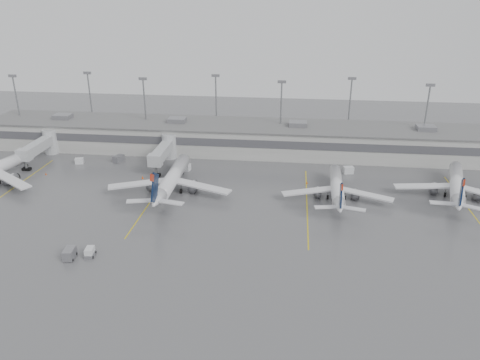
# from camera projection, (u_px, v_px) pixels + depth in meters

# --- Properties ---
(ground) EXTENTS (260.00, 260.00, 0.00)m
(ground) POSITION_uv_depth(u_px,v_px,m) (211.00, 256.00, 84.04)
(ground) COLOR #505052
(ground) RESTS_ON ground
(terminal) EXTENTS (152.00, 17.00, 9.45)m
(terminal) POSITION_uv_depth(u_px,v_px,m) (245.00, 138.00, 135.62)
(terminal) COLOR #9D9C98
(terminal) RESTS_ON ground
(light_masts) EXTENTS (142.40, 8.00, 20.60)m
(light_masts) POSITION_uv_depth(u_px,v_px,m) (247.00, 106.00, 137.90)
(light_masts) COLOR gray
(light_masts) RESTS_ON ground
(jet_bridge_left) EXTENTS (4.00, 17.20, 7.00)m
(jet_bridge_left) POSITION_uv_depth(u_px,v_px,m) (43.00, 145.00, 130.48)
(jet_bridge_left) COLOR #9EA1A3
(jet_bridge_left) RESTS_ON ground
(jet_bridge_right) EXTENTS (4.00, 17.20, 7.00)m
(jet_bridge_right) POSITION_uv_depth(u_px,v_px,m) (165.00, 150.00, 126.70)
(jet_bridge_right) COLOR #9EA1A3
(jet_bridge_right) RESTS_ON ground
(stand_markings) EXTENTS (105.25, 40.00, 0.01)m
(stand_markings) POSITION_uv_depth(u_px,v_px,m) (229.00, 200.00, 106.05)
(stand_markings) COLOR gold
(stand_markings) RESTS_ON ground
(jet_mid_left) EXTENTS (29.05, 32.54, 10.53)m
(jet_mid_left) POSITION_uv_depth(u_px,v_px,m) (171.00, 179.00, 108.92)
(jet_mid_left) COLOR silver
(jet_mid_left) RESTS_ON ground
(jet_mid_right) EXTENTS (24.91, 27.93, 9.03)m
(jet_mid_right) POSITION_uv_depth(u_px,v_px,m) (337.00, 187.00, 105.55)
(jet_mid_right) COLOR silver
(jet_mid_right) RESTS_ON ground
(jet_far_right) EXTENTS (26.28, 29.86, 9.88)m
(jet_far_right) POSITION_uv_depth(u_px,v_px,m) (457.00, 185.00, 106.16)
(jet_far_right) COLOR silver
(jet_far_right) RESTS_ON ground
(baggage_tug) EXTENTS (1.90, 2.68, 1.62)m
(baggage_tug) POSITION_uv_depth(u_px,v_px,m) (90.00, 253.00, 83.78)
(baggage_tug) COLOR silver
(baggage_tug) RESTS_ON ground
(baggage_cart) EXTENTS (2.05, 3.17, 1.92)m
(baggage_cart) POSITION_uv_depth(u_px,v_px,m) (70.00, 253.00, 82.88)
(baggage_cart) COLOR slate
(baggage_cart) RESTS_ON ground
(gse_uld_a) EXTENTS (2.50, 1.98, 1.55)m
(gse_uld_a) POSITION_uv_depth(u_px,v_px,m) (79.00, 161.00, 127.46)
(gse_uld_a) COLOR silver
(gse_uld_a) RESTS_ON ground
(gse_uld_b) EXTENTS (2.93, 2.29, 1.85)m
(gse_uld_b) POSITION_uv_depth(u_px,v_px,m) (185.00, 167.00, 122.75)
(gse_uld_b) COLOR silver
(gse_uld_b) RESTS_ON ground
(gse_uld_c) EXTENTS (2.83, 2.21, 1.78)m
(gse_uld_c) POSITION_uv_depth(u_px,v_px,m) (348.00, 170.00, 120.82)
(gse_uld_c) COLOR silver
(gse_uld_c) RESTS_ON ground
(gse_loader) EXTENTS (2.88, 3.51, 1.89)m
(gse_loader) POSITION_uv_depth(u_px,v_px,m) (119.00, 159.00, 128.59)
(gse_loader) COLOR slate
(gse_loader) RESTS_ON ground
(cone_a) EXTENTS (0.37, 0.37, 0.60)m
(cone_a) POSITION_uv_depth(u_px,v_px,m) (46.00, 174.00, 120.03)
(cone_a) COLOR #DE4504
(cone_a) RESTS_ON ground
(cone_b) EXTENTS (0.47, 0.47, 0.75)m
(cone_b) POSITION_uv_depth(u_px,v_px,m) (143.00, 177.00, 117.59)
(cone_b) COLOR #DE4504
(cone_b) RESTS_ON ground
(cone_c) EXTENTS (0.39, 0.39, 0.61)m
(cone_c) POSITION_uv_depth(u_px,v_px,m) (307.00, 182.00, 114.66)
(cone_c) COLOR #DE4504
(cone_c) RESTS_ON ground
(cone_d) EXTENTS (0.40, 0.40, 0.64)m
(cone_d) POSITION_uv_depth(u_px,v_px,m) (451.00, 200.00, 105.28)
(cone_d) COLOR #DE4504
(cone_d) RESTS_ON ground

